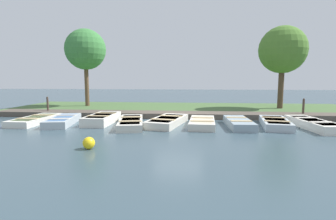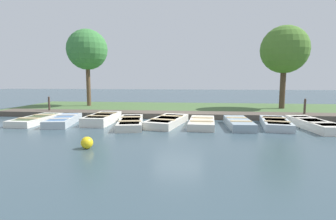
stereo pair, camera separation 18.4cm
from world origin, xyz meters
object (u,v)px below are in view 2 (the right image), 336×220
rowboat_0 (37,119)px  rowboat_4 (167,121)px  rowboat_3 (131,122)px  park_tree_left (285,50)px  rowboat_8 (313,124)px  mooring_post_near (49,106)px  rowboat_2 (102,118)px  rowboat_6 (239,123)px  mooring_post_far (305,109)px  buoy (87,143)px  rowboat_5 (202,123)px  rowboat_1 (64,120)px  rowboat_7 (275,123)px  park_tree_far_left (87,50)px

rowboat_0 → rowboat_4: rowboat_4 is taller
rowboat_3 → park_tree_left: 11.89m
rowboat_8 → mooring_post_near: (-2.73, -13.98, 0.38)m
park_tree_left → rowboat_8: bearing=-5.8°
rowboat_2 → rowboat_6: rowboat_2 is taller
rowboat_3 → rowboat_6: rowboat_6 is taller
mooring_post_far → rowboat_4: bearing=-70.7°
rowboat_2 → mooring_post_far: mooring_post_far is taller
rowboat_0 → rowboat_4: (-0.09, 6.57, 0.02)m
mooring_post_far → buoy: 11.65m
rowboat_5 → buoy: (4.33, -3.68, 0.02)m
rowboat_0 → rowboat_3: 4.92m
rowboat_0 → mooring_post_far: mooring_post_far is taller
rowboat_0 → rowboat_1: 1.51m
rowboat_3 → rowboat_4: (-0.45, 1.67, 0.01)m
rowboat_2 → park_tree_left: 12.80m
rowboat_1 → rowboat_7: bearing=80.3°
rowboat_3 → rowboat_4: 1.73m
rowboat_4 → buoy: (4.54, -2.03, 0.01)m
rowboat_4 → mooring_post_near: mooring_post_near is taller
rowboat_2 → rowboat_8: size_ratio=0.80×
buoy → rowboat_7: bearing=122.8°
mooring_post_far → rowboat_1: bearing=-77.2°
rowboat_0 → buoy: buoy is taller
rowboat_7 → park_tree_left: bearing=169.1°
rowboat_7 → buoy: (4.51, -7.00, 0.02)m
buoy → rowboat_6: bearing=129.1°
rowboat_0 → rowboat_8: bearing=90.4°
rowboat_1 → rowboat_2: (-0.43, 1.80, 0.04)m
rowboat_7 → park_tree_left: size_ratio=0.54×
rowboat_2 → mooring_post_near: mooring_post_near is taller
mooring_post_near → rowboat_4: bearing=71.2°
mooring_post_near → park_tree_far_left: park_tree_far_left is taller
rowboat_2 → rowboat_6: bearing=87.0°
rowboat_0 → buoy: size_ratio=8.29×
rowboat_1 → rowboat_6: bearing=79.3°
rowboat_0 → rowboat_1: rowboat_1 is taller
rowboat_2 → rowboat_7: (0.21, 8.24, -0.05)m
rowboat_6 → mooring_post_far: bearing=123.1°
rowboat_2 → park_tree_far_left: 8.48m
rowboat_1 → buoy: buoy is taller
rowboat_1 → park_tree_left: 14.51m
mooring_post_far → park_tree_left: bearing=179.9°
rowboat_3 → park_tree_left: bearing=116.6°
rowboat_8 → rowboat_2: bearing=-98.7°
rowboat_0 → mooring_post_far: size_ratio=2.79×
buoy → park_tree_far_left: 12.92m
rowboat_3 → park_tree_left: (-6.85, 8.89, 3.93)m
rowboat_1 → mooring_post_far: bearing=91.8°
rowboat_3 → rowboat_8: size_ratio=1.00×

